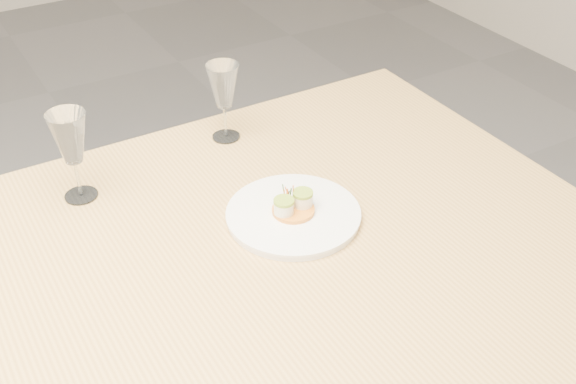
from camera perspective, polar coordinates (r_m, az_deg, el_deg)
dinner_plate at (r=1.37m, az=0.44°, el=-1.72°), size 0.26×0.26×0.07m
wine_glass_2 at (r=1.43m, az=-16.84°, el=3.96°), size 0.08×0.08×0.19m
wine_glass_3 at (r=1.58m, az=-5.13°, el=8.21°), size 0.07×0.07×0.18m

